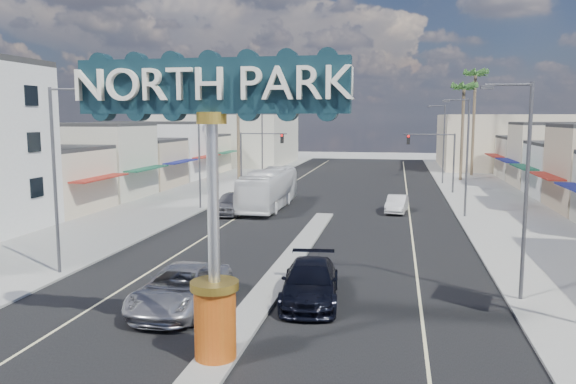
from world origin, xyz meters
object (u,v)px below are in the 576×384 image
at_px(streetlight_l_far, 263,139).
at_px(suv_left, 181,288).
at_px(city_bus, 269,189).
at_px(palm_right_far, 475,80).
at_px(suv_right, 310,282).
at_px(streetlight_r_near, 523,181).
at_px(streetlight_r_mid, 465,151).
at_px(palm_left_far, 238,84).
at_px(gateway_sign, 212,174).
at_px(car_parked_left, 231,203).
at_px(streetlight_l_mid, 201,148).
at_px(car_parked_right, 397,204).
at_px(palm_right_mid, 464,92).
at_px(traffic_signal_right, 435,151).
at_px(streetlight_l_near, 57,171).
at_px(traffic_signal_left, 257,149).
at_px(streetlight_r_far, 442,140).

xyz_separation_m(streetlight_l_far, suv_left, (7.49, -45.50, -4.23)).
xyz_separation_m(suv_left, city_bus, (-2.20, 25.17, 0.78)).
xyz_separation_m(palm_right_far, suv_right, (-13.00, -53.62, -11.57)).
bearing_deg(suv_right, streetlight_r_near, 5.31).
relative_size(streetlight_r_mid, palm_right_far, 0.64).
distance_m(streetlight_r_mid, palm_left_far, 31.47).
bearing_deg(gateway_sign, streetlight_r_near, 37.55).
relative_size(streetlight_r_mid, car_parked_left, 1.71).
height_order(gateway_sign, city_bus, gateway_sign).
relative_size(streetlight_r_near, city_bus, 0.77).
bearing_deg(streetlight_l_mid, streetlight_r_mid, 0.00).
bearing_deg(car_parked_right, streetlight_l_mid, -168.65).
bearing_deg(suv_left, palm_right_mid, 72.31).
bearing_deg(palm_right_mid, suv_left, -107.85).
relative_size(streetlight_l_mid, streetlight_r_near, 1.00).
xyz_separation_m(car_parked_right, city_bus, (-10.64, 0.21, 0.93)).
relative_size(streetlight_r_near, suv_right, 1.60).
distance_m(traffic_signal_right, city_bus, 19.08).
distance_m(gateway_sign, streetlight_l_near, 13.19).
distance_m(streetlight_l_far, palm_left_far, 7.21).
distance_m(traffic_signal_left, suv_left, 38.17).
relative_size(palm_left_far, city_bus, 1.12).
relative_size(gateway_sign, streetlight_r_mid, 1.02).
distance_m(streetlight_l_far, city_bus, 21.29).
bearing_deg(traffic_signal_left, streetlight_r_mid, -35.50).
distance_m(streetlight_l_mid, streetlight_l_far, 22.00).
distance_m(streetlight_l_mid, palm_left_far, 21.16).
xyz_separation_m(gateway_sign, streetlight_r_near, (10.43, 8.02, -0.86)).
distance_m(streetlight_r_mid, car_parked_right, 6.75).
bearing_deg(streetlight_r_mid, streetlight_l_far, 133.48).
bearing_deg(streetlight_l_near, gateway_sign, -37.55).
height_order(streetlight_l_far, car_parked_right, streetlight_l_far).
bearing_deg(palm_left_far, streetlight_r_far, 4.88).
relative_size(streetlight_r_mid, city_bus, 0.77).
bearing_deg(streetlight_r_near, suv_left, -165.33).
bearing_deg(car_parked_left, palm_right_far, 57.88).
xyz_separation_m(streetlight_l_near, suv_right, (12.43, -1.62, -4.25)).
distance_m(traffic_signal_left, car_parked_left, 16.32).
xyz_separation_m(streetlight_r_mid, suv_right, (-8.43, -21.62, -4.25)).
bearing_deg(streetlight_r_near, streetlight_r_mid, 90.00).
bearing_deg(streetlight_l_far, streetlight_l_mid, -90.00).
height_order(traffic_signal_right, palm_right_mid, palm_right_mid).
distance_m(streetlight_l_far, suv_right, 45.56).
distance_m(palm_right_far, city_bus, 37.97).
height_order(traffic_signal_left, streetlight_r_mid, streetlight_r_mid).
bearing_deg(traffic_signal_left, streetlight_l_mid, -95.10).
relative_size(gateway_sign, streetlight_r_near, 1.02).
relative_size(traffic_signal_right, car_parked_left, 1.14).
height_order(traffic_signal_left, traffic_signal_right, same).
distance_m(streetlight_r_far, palm_right_far, 13.21).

